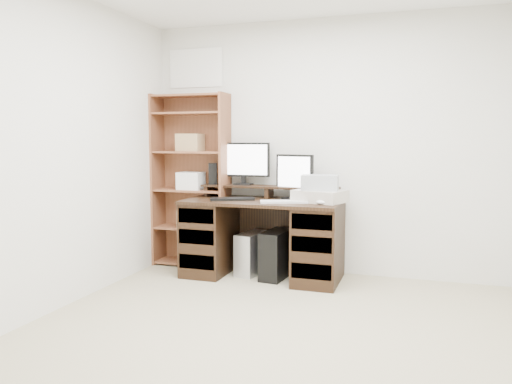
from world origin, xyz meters
The scene contains 14 objects.
room centered at (0.00, 0.00, 1.25)m, with size 3.54×4.04×2.54m.
desk centered at (-0.50, 1.64, 0.39)m, with size 1.50×0.70×0.75m.
riser_shelf centered at (-0.50, 1.85, 0.84)m, with size 1.40×0.22×0.12m.
monitor_wide centered at (-0.78, 1.89, 1.11)m, with size 0.54×0.14×0.43m.
monitor_small centered at (-0.23, 1.81, 0.99)m, with size 0.39×0.20×0.44m.
speaker centered at (-1.10, 1.83, 0.98)m, with size 0.09×0.09×0.22m, color black.
keyboard_black centered at (-0.78, 1.55, 0.76)m, with size 0.42×0.14×0.02m, color black.
keyboard_white centered at (-0.26, 1.51, 0.76)m, with size 0.43×0.13×0.02m, color silver.
mouse centered at (0.10, 1.49, 0.77)m, with size 0.10×0.07×0.04m, color silver.
printer centered at (0.05, 1.67, 0.81)m, with size 0.45×0.33×0.11m, color #B5AC9E.
basket centered at (0.05, 1.67, 0.93)m, with size 0.33×0.24×0.14m, color #9EA4A8.
tower_silver centered at (-0.63, 1.70, 0.21)m, with size 0.18×0.41×0.41m, color silver.
tower_black centered at (-0.36, 1.64, 0.23)m, with size 0.24×0.48×0.46m.
bookshelf centered at (-1.35, 1.86, 0.92)m, with size 0.80×0.30×1.80m.
Camera 1 is at (0.92, -2.90, 1.33)m, focal length 35.00 mm.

